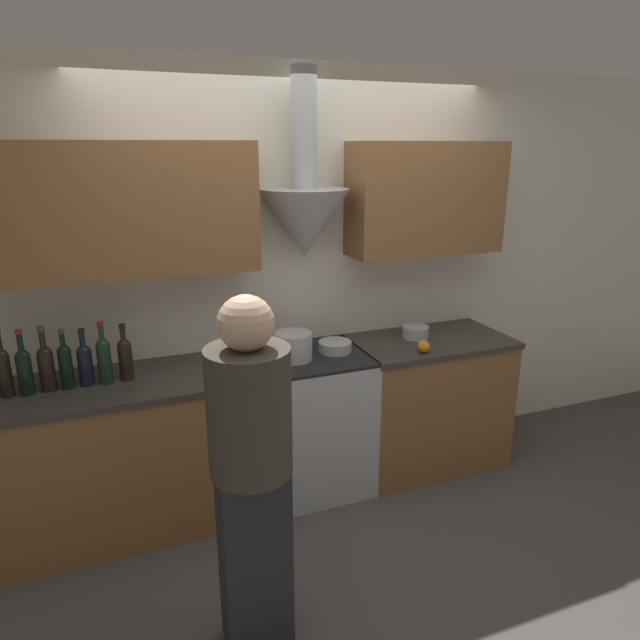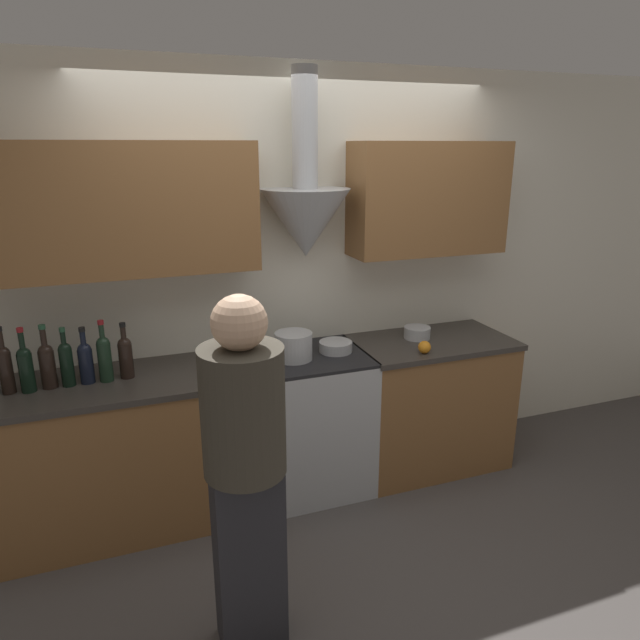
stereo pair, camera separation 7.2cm
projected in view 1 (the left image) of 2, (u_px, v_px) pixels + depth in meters
The scene contains 17 objects.
ground_plane at pixel (335, 513), 3.43m from camera, with size 12.00×12.00×0.00m, color #4C4744.
wall_back at pixel (285, 256), 3.52m from camera, with size 8.40×0.54×2.60m.
counter_left at pixel (136, 453), 3.24m from camera, with size 1.56×0.62×0.90m.
counter_right at pixel (427, 401), 3.90m from camera, with size 1.04×0.62×0.90m.
stove_range at pixel (314, 420), 3.62m from camera, with size 0.63×0.60×0.90m.
wine_bottle_1 at pixel (4, 370), 2.87m from camera, with size 0.07×0.07×0.36m.
wine_bottle_2 at pixel (24, 369), 2.89m from camera, with size 0.07×0.07×0.35m.
wine_bottle_3 at pixel (46, 365), 2.94m from camera, with size 0.08×0.08×0.35m.
wine_bottle_4 at pixel (66, 364), 2.97m from camera, with size 0.07×0.07×0.32m.
wine_bottle_5 at pixel (85, 362), 3.01m from camera, with size 0.08×0.08×0.31m.
wine_bottle_6 at pixel (104, 358), 3.03m from camera, with size 0.07×0.07×0.34m.
wine_bottle_7 at pixel (125, 357), 3.09m from camera, with size 0.08×0.08×0.31m.
stock_pot at pixel (293, 346), 3.39m from camera, with size 0.22×0.22×0.16m.
mixing_bowl at pixel (335, 346), 3.53m from camera, with size 0.21×0.21×0.06m.
orange_fruit at pixel (424, 346), 3.51m from camera, with size 0.08×0.08×0.08m.
saucepan at pixel (415, 332), 3.79m from camera, with size 0.17×0.17×0.08m.
person_foreground_left at pixel (251, 465), 2.31m from camera, with size 0.34×0.34×1.59m.
Camera 1 is at (-1.16, -2.71, 2.12)m, focal length 32.00 mm.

